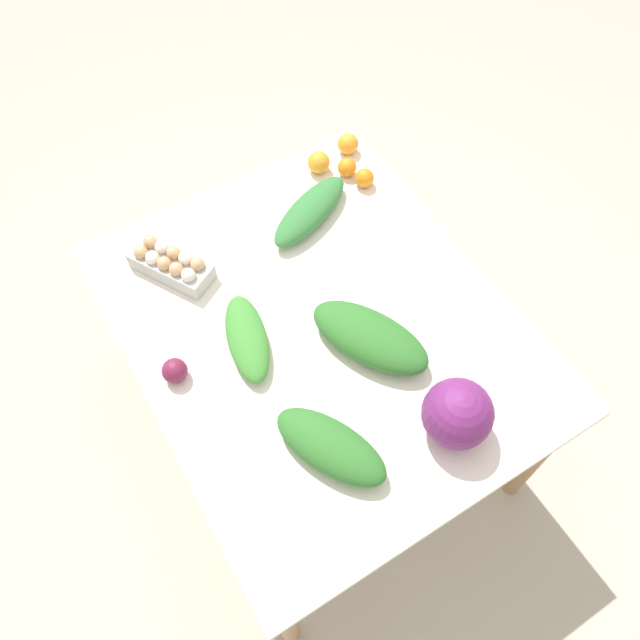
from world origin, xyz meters
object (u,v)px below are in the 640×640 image
(beet_root, at_px, (175,371))
(orange_3, at_px, (347,167))
(egg_carton, at_px, (171,264))
(greens_bunch_scallion, at_px, (331,446))
(cabbage_purple, at_px, (457,414))
(orange_2, at_px, (364,178))
(greens_bunch_kale, at_px, (247,338))
(orange_0, at_px, (348,144))
(greens_bunch_dandelion, at_px, (310,211))
(greens_bunch_beet_tops, at_px, (370,337))
(orange_1, at_px, (319,162))

(beet_root, distance_m, orange_3, 0.92)
(egg_carton, relative_size, greens_bunch_scallion, 0.86)
(cabbage_purple, relative_size, orange_2, 2.86)
(greens_bunch_kale, height_order, orange_0, orange_0)
(greens_bunch_dandelion, bearing_deg, greens_bunch_beet_tops, -11.55)
(orange_0, bearing_deg, greens_bunch_beet_tops, -28.30)
(orange_0, bearing_deg, cabbage_purple, -17.81)
(cabbage_purple, bearing_deg, orange_0, 162.19)
(orange_0, bearing_deg, greens_bunch_dandelion, -54.08)
(orange_1, height_order, orange_2, orange_1)
(cabbage_purple, height_order, beet_root, cabbage_purple)
(beet_root, xyz_separation_m, orange_2, (-0.34, 0.85, -0.00))
(egg_carton, bearing_deg, cabbage_purple, 176.70)
(egg_carton, xyz_separation_m, greens_bunch_kale, (0.35, 0.08, -0.01))
(orange_2, bearing_deg, orange_1, -145.31)
(egg_carton, xyz_separation_m, greens_bunch_beet_tops, (0.53, 0.37, 0.00))
(cabbage_purple, xyz_separation_m, greens_bunch_kale, (-0.51, -0.34, -0.06))
(greens_bunch_kale, xyz_separation_m, orange_3, (-0.42, 0.61, -0.00))
(greens_bunch_scallion, relative_size, orange_2, 4.97)
(greens_bunch_scallion, xyz_separation_m, orange_3, (-0.82, 0.57, -0.01))
(greens_bunch_beet_tops, relative_size, orange_0, 4.95)
(greens_bunch_kale, xyz_separation_m, orange_1, (-0.48, 0.53, 0.00))
(orange_1, bearing_deg, cabbage_purple, -10.94)
(cabbage_purple, relative_size, greens_bunch_scallion, 0.57)
(cabbage_purple, distance_m, orange_3, 0.97)
(egg_carton, height_order, greens_bunch_scallion, egg_carton)
(cabbage_purple, relative_size, orange_3, 2.87)
(greens_bunch_kale, height_order, greens_bunch_dandelion, greens_bunch_dandelion)
(greens_bunch_scallion, height_order, greens_bunch_dandelion, greens_bunch_scallion)
(cabbage_purple, bearing_deg, greens_bunch_scallion, -109.34)
(orange_2, bearing_deg, orange_0, 166.49)
(egg_carton, bearing_deg, orange_2, -119.32)
(cabbage_purple, distance_m, beet_root, 0.76)
(greens_bunch_kale, distance_m, orange_2, 0.72)
(beet_root, height_order, orange_2, beet_root)
(cabbage_purple, xyz_separation_m, orange_1, (-0.99, 0.19, -0.05))
(egg_carton, bearing_deg, orange_1, -106.53)
(greens_bunch_scallion, relative_size, orange_1, 4.20)
(cabbage_purple, height_order, greens_bunch_beet_tops, cabbage_purple)
(orange_3, bearing_deg, greens_bunch_dandelion, -63.14)
(cabbage_purple, height_order, orange_0, cabbage_purple)
(greens_bunch_beet_tops, distance_m, orange_0, 0.79)
(greens_bunch_dandelion, relative_size, orange_1, 4.61)
(orange_0, xyz_separation_m, orange_2, (0.16, -0.04, -0.00))
(greens_bunch_kale, bearing_deg, cabbage_purple, 33.88)
(orange_1, bearing_deg, greens_bunch_scallion, -29.58)
(egg_carton, xyz_separation_m, greens_bunch_dandelion, (0.03, 0.47, -0.01))
(greens_bunch_kale, height_order, beet_root, beet_root)
(orange_3, bearing_deg, orange_1, -131.94)
(greens_bunch_kale, bearing_deg, orange_3, 124.71)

